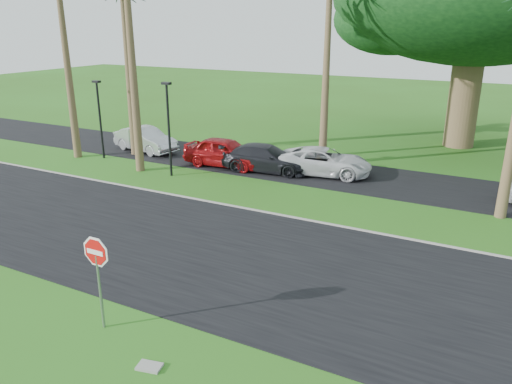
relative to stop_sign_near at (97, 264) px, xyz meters
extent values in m
plane|color=#2C5816|center=(-0.50, 3.00, -1.77)|extent=(120.00, 120.00, 0.00)
cube|color=black|center=(-0.50, 5.00, -1.76)|extent=(120.00, 8.00, 0.02)
cube|color=black|center=(-0.50, 15.50, -1.76)|extent=(120.00, 5.00, 0.02)
cube|color=gray|center=(-0.50, 9.05, -1.74)|extent=(120.00, 0.12, 0.06)
cylinder|color=gray|center=(0.00, 0.00, -0.77)|extent=(0.07, 0.07, 2.00)
cylinder|color=white|center=(0.00, 0.00, 0.33)|extent=(1.05, 0.02, 1.05)
cylinder|color=red|center=(0.00, 0.00, 0.33)|extent=(0.90, 0.02, 0.90)
cube|color=white|center=(0.00, 0.00, 0.33)|extent=(0.50, 0.02, 0.12)
cone|color=brown|center=(-13.50, 12.00, 3.48)|extent=(0.44, 0.44, 10.50)
cone|color=brown|center=(-11.00, 14.00, 2.73)|extent=(0.44, 0.44, 9.00)
cone|color=brown|center=(-8.50, 11.50, 3.98)|extent=(0.44, 0.44, 11.50)
cone|color=brown|center=(-0.50, 17.00, 2.98)|extent=(0.44, 0.44, 9.50)
cylinder|color=brown|center=(5.50, 25.00, 1.23)|extent=(1.80, 1.80, 6.00)
cylinder|color=black|center=(-12.00, 12.50, 0.33)|extent=(0.12, 0.12, 4.20)
cube|color=black|center=(-12.00, 12.50, 2.51)|extent=(0.45, 0.25, 0.12)
cylinder|color=black|center=(-6.50, 11.50, 0.48)|extent=(0.12, 0.12, 4.50)
cube|color=black|center=(-6.50, 11.50, 2.81)|extent=(0.45, 0.25, 0.12)
imported|color=#AFB3B7|center=(-10.84, 14.80, -1.07)|extent=(4.50, 2.29, 1.41)
imported|color=maroon|center=(-4.96, 14.21, -1.01)|extent=(4.60, 2.04, 1.54)
imported|color=black|center=(-2.62, 14.42, -1.10)|extent=(4.88, 2.48, 1.36)
imported|color=silver|center=(0.21, 15.22, -1.10)|extent=(5.11, 2.98, 1.34)
cube|color=gray|center=(2.04, -0.72, -1.74)|extent=(0.61, 0.46, 0.06)
camera|label=1|loc=(8.47, -7.84, 5.56)|focal=35.00mm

